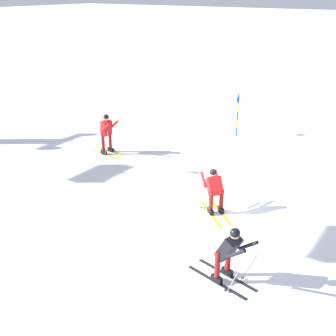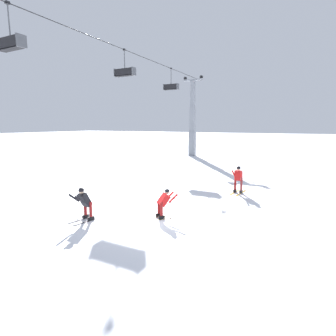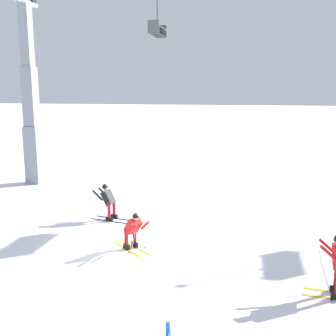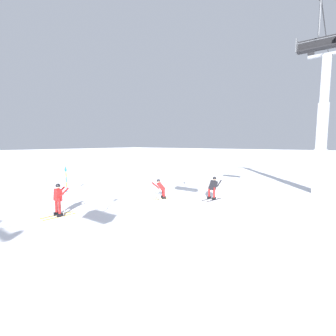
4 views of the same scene
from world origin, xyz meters
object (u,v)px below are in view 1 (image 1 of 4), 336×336
Objects in this scene: trail_marker_pole at (237,113)px; skier_carving_main at (215,189)px; skier_distant_downhill at (107,131)px; skier_distant_uphill at (229,251)px.

skier_carving_main is at bearing 110.51° from trail_marker_pole.
skier_distant_downhill is (5.99, -1.89, 0.22)m from skier_carving_main.
skier_carving_main is 0.91× the size of skier_distant_uphill.
trail_marker_pole reaches higher than skier_carving_main.
skier_carving_main is at bearing 162.48° from skier_distant_downhill.
skier_distant_uphill is 1.05× the size of skier_distant_downhill.
skier_distant_uphill is 9.22m from skier_distant_downhill.
skier_carving_main is at bearing -56.25° from skier_distant_uphill.
trail_marker_pole is at bearing -69.49° from skier_carving_main.
trail_marker_pole is 1.09× the size of skier_distant_uphill.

